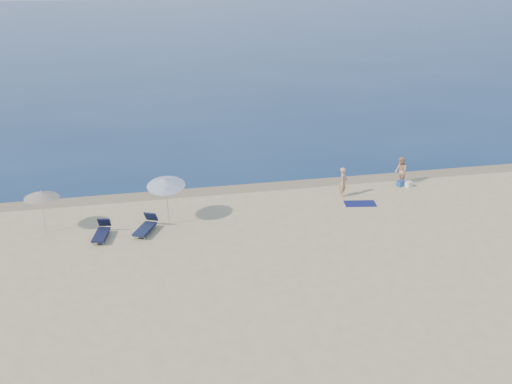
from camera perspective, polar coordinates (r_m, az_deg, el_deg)
sea at (r=115.69m, az=-8.31°, el=14.03°), size 240.00×160.00×0.01m
wet_sand_strip at (r=37.53m, az=2.57°, el=0.65°), size 240.00×1.60×0.00m
person_left at (r=35.75m, az=7.77°, el=0.87°), size 0.68×0.73×1.68m
person_right at (r=38.27m, az=12.75°, el=1.84°), size 0.69×0.85×1.63m
beach_towel at (r=35.11m, az=9.23°, el=-1.02°), size 1.81×1.22×0.03m
white_bag at (r=38.14m, az=13.42°, el=0.67°), size 0.46×0.43×0.31m
blue_cooler at (r=38.19m, az=12.77°, el=0.76°), size 0.54×0.46×0.33m
umbrella_near at (r=31.86m, az=-8.02°, el=0.83°), size 2.32×2.34×2.51m
umbrella_far at (r=32.14m, az=-18.53°, el=-0.22°), size 2.17×2.17×2.21m
lounger_left at (r=31.34m, az=-13.56°, el=-3.52°), size 0.96×1.89×0.80m
lounger_right at (r=31.52m, az=-9.76°, el=-3.06°), size 1.37×1.95×0.83m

